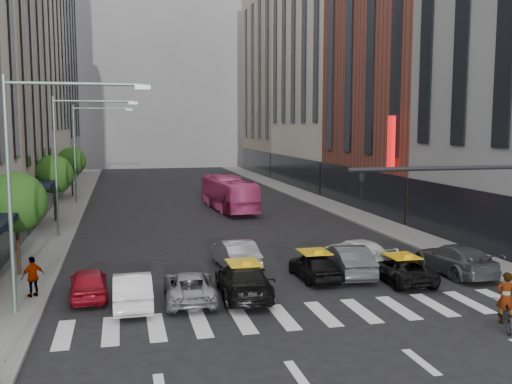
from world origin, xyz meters
TOP-DOWN VIEW (x-y plane):
  - ground at (0.00, 0.00)m, footprint 160.00×160.00m
  - sidewalk_left at (-11.50, 30.00)m, footprint 3.00×96.00m
  - sidewalk_right at (11.50, 30.00)m, footprint 3.00×96.00m
  - building_left_c at (-17.00, 46.00)m, footprint 8.00×20.00m
  - building_left_d at (-17.00, 65.00)m, footprint 8.00×18.00m
  - building_right_b at (17.00, 27.00)m, footprint 8.00×18.00m
  - building_right_c at (17.00, 46.00)m, footprint 8.00×20.00m
  - building_right_d at (17.00, 65.00)m, footprint 8.00×18.00m
  - building_far at (0.00, 85.00)m, footprint 30.00×10.00m
  - tree_near at (-11.80, 10.00)m, footprint 2.88×2.88m
  - tree_mid at (-11.80, 26.00)m, footprint 2.88×2.88m
  - tree_far at (-11.80, 42.00)m, footprint 2.88×2.88m
  - streetlamp_near at (-10.04, 4.00)m, footprint 5.38×0.25m
  - streetlamp_mid at (-10.04, 20.00)m, footprint 5.38×0.25m
  - streetlamp_far at (-10.04, 36.00)m, footprint 5.38×0.25m
  - liberty_sign at (12.60, 20.00)m, footprint 0.30×0.70m
  - car_red at (-8.35, 5.74)m, footprint 1.75×3.92m
  - car_white_front at (-6.58, 4.15)m, footprint 1.51×4.29m
  - car_silver at (-4.25, 4.37)m, footprint 2.24×4.51m
  - taxi_left at (-1.95, 4.36)m, footprint 2.38×5.19m
  - taxi_center at (1.90, 6.31)m, footprint 1.69×3.92m
  - car_grey_mid at (3.73, 6.65)m, footprint 2.00×4.72m
  - taxi_right at (5.78, 5.03)m, footprint 2.24×4.42m
  - car_grey_curb at (9.00, 5.71)m, footprint 2.26×5.19m
  - car_row2_left at (-1.32, 9.27)m, footprint 1.88×4.69m
  - car_row2_right at (4.88, 8.17)m, footprint 2.61×5.14m
  - bus at (2.07, 29.13)m, footprint 3.29×10.60m
  - motorcycle at (6.39, -1.57)m, footprint 1.37×2.01m
  - rider at (6.39, -1.57)m, footprint 0.79×0.67m
  - pedestrian_far at (-10.59, 5.99)m, footprint 1.07×0.90m

SIDE VIEW (x-z plane):
  - ground at x=0.00m, z-range 0.00..0.00m
  - sidewalk_left at x=-11.50m, z-range 0.00..0.15m
  - sidewalk_right at x=11.50m, z-range 0.00..0.15m
  - motorcycle at x=6.39m, z-range 0.00..1.00m
  - taxi_right at x=5.78m, z-range 0.00..1.20m
  - car_silver at x=-4.25m, z-range 0.00..1.23m
  - car_red at x=-8.35m, z-range 0.00..1.31m
  - taxi_center at x=1.90m, z-range 0.00..1.32m
  - car_white_front at x=-6.58m, z-range 0.00..1.41m
  - car_row2_right at x=4.88m, z-range 0.00..1.43m
  - taxi_left at x=-1.95m, z-range 0.00..1.47m
  - car_grey_curb at x=9.00m, z-range 0.00..1.48m
  - car_grey_mid at x=3.73m, z-range 0.00..1.51m
  - car_row2_left at x=-1.32m, z-range 0.00..1.52m
  - pedestrian_far at x=-10.59m, z-range 0.15..1.86m
  - bus at x=2.07m, z-range 0.00..2.91m
  - rider at x=6.39m, z-range 1.00..2.84m
  - tree_near at x=-11.80m, z-range 1.18..6.13m
  - tree_mid at x=-11.80m, z-range 1.18..6.13m
  - tree_far at x=-11.80m, z-range 1.18..6.13m
  - streetlamp_near at x=-10.04m, z-range 1.40..10.40m
  - streetlamp_mid at x=-10.04m, z-range 1.40..10.40m
  - streetlamp_far at x=-10.04m, z-range 1.40..10.40m
  - liberty_sign at x=12.60m, z-range 4.00..8.00m
  - building_right_b at x=17.00m, z-range 0.00..26.00m
  - building_right_d at x=17.00m, z-range 0.00..28.00m
  - building_left_d at x=-17.00m, z-range 0.00..30.00m
  - building_left_c at x=-17.00m, z-range 0.00..36.00m
  - building_far at x=0.00m, z-range 0.00..36.00m
  - building_right_c at x=17.00m, z-range 0.00..40.00m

